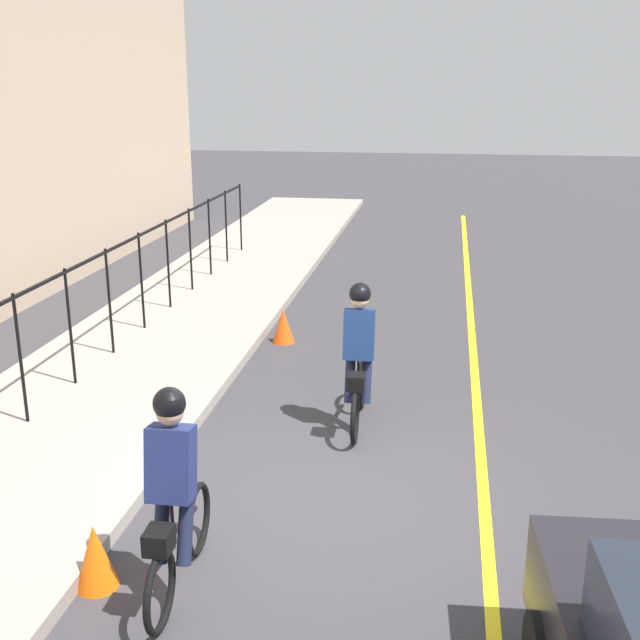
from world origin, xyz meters
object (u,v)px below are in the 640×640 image
object	(u,v)px
cyclist_lead	(359,357)
cyclist_follow	(174,495)
traffic_cone_far	(95,556)
traffic_cone_near	(283,325)

from	to	relation	value
cyclist_lead	cyclist_follow	distance (m)	3.66
cyclist_follow	traffic_cone_far	xyz separation A→B (m)	(-0.03, 0.71, -0.62)
cyclist_follow	traffic_cone_near	xyz separation A→B (m)	(6.55, 0.48, -0.63)
cyclist_lead	traffic_cone_far	distance (m)	4.01
cyclist_lead	cyclist_follow	bearing A→B (deg)	160.87
cyclist_lead	traffic_cone_far	bearing A→B (deg)	151.15
cyclist_follow	traffic_cone_near	bearing A→B (deg)	2.49
traffic_cone_near	traffic_cone_far	size ratio (longest dim) A/B	0.98
cyclist_follow	traffic_cone_near	size ratio (longest dim) A/B	3.22
traffic_cone_near	cyclist_follow	bearing A→B (deg)	-175.79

